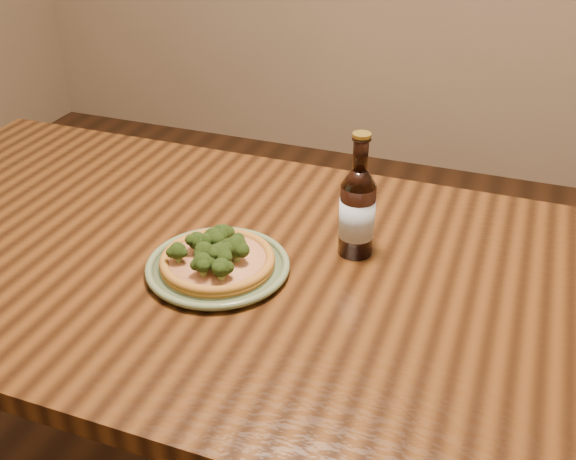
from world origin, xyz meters
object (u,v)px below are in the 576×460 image
(table, at_px, (201,289))
(beer_bottle, at_px, (357,211))
(pizza, at_px, (217,258))
(plate, at_px, (218,266))

(table, xyz_separation_m, beer_bottle, (0.29, 0.10, 0.19))
(table, xyz_separation_m, pizza, (0.07, -0.05, 0.12))
(table, distance_m, plate, 0.13)
(plate, relative_size, pizza, 1.26)
(table, relative_size, pizza, 7.46)
(plate, bearing_deg, table, 143.66)
(table, relative_size, beer_bottle, 6.40)
(table, bearing_deg, beer_bottle, 19.48)
(pizza, distance_m, beer_bottle, 0.28)
(plate, distance_m, pizza, 0.02)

